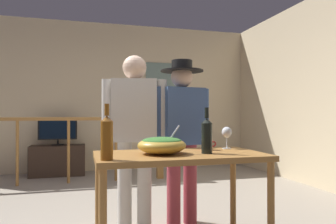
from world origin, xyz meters
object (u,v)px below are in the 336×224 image
Objects in this scene: stair_railing at (81,138)px; serving_table at (180,166)px; salad_bowl at (162,144)px; person_standing_right at (182,127)px; tv_console at (58,160)px; flat_screen_tv at (58,130)px; wine_bottle_dark at (207,135)px; person_standing_left at (135,126)px; mug_red at (207,145)px; wine_glass at (227,133)px; wine_bottle_amber at (107,137)px; framed_picture at (163,78)px.

stair_railing reaches higher than serving_table.
person_standing_right is (0.37, 0.68, 0.09)m from salad_bowl.
person_standing_right is at bearing -64.76° from tv_console.
salad_bowl is (0.97, -3.47, 0.05)m from flat_screen_tv.
wine_bottle_dark is 0.21× the size of person_standing_left.
person_standing_left is at bearing 133.42° from mug_red.
wine_glass is 0.54× the size of wine_bottle_dark.
wine_bottle_dark is (0.89, -2.88, 0.22)m from stair_railing.
serving_table is 0.63m from wine_bottle_amber.
framed_picture is 1.95× the size of wine_bottle_amber.
salad_bowl is 0.78m from person_standing_right.
wine_glass is at bearing 21.32° from serving_table.
serving_table is at bearing 120.67° from person_standing_left.
person_standing_right is at bearing 71.15° from serving_table.
person_standing_left is (-0.50, 0.53, 0.13)m from mug_red.
framed_picture is 5.53× the size of mug_red.
framed_picture is at bearing 84.16° from wine_glass.
mug_red is at bearing 27.41° from serving_table.
flat_screen_tv is (-0.39, 0.65, 0.11)m from stair_railing.
salad_bowl is 0.22× the size of person_standing_right.
person_standing_left is (-0.69, 0.49, 0.05)m from wine_glass.
person_standing_left is at bearing 108.85° from serving_table.
person_standing_left reaches higher than wine_bottle_dark.
salad_bowl reaches higher than serving_table.
serving_table is 0.54m from wine_glass.
framed_picture reaches higher than mug_red.
stair_railing reaches higher than salad_bowl.
wine_bottle_dark is (-0.65, -3.85, -0.87)m from framed_picture.
person_standing_right is at bearing 61.59° from salad_bowl.
flat_screen_tv is 3.72m from wine_bottle_amber.
tv_console is 2.58× the size of salad_bowl.
flat_screen_tv reaches higher than mug_red.
salad_bowl is at bearing -78.56° from stair_railing.
person_standing_right is (0.23, 0.67, 0.25)m from serving_table.
framed_picture is 4.00m from wine_bottle_dark.
wine_bottle_dark reaches higher than serving_table.
stair_railing is at bearing -147.77° from framed_picture.
flat_screen_tv is at bearing -76.33° from person_standing_right.
framed_picture is 2.12m from stair_railing.
flat_screen_tv is at bearing 105.53° from salad_bowl.
wine_glass is at bearing -66.06° from stair_railing.
wine_bottle_dark is (-0.28, -0.25, 0.01)m from wine_glass.
flat_screen_tv is 3.61m from salad_bowl.
serving_table is 3.48× the size of wine_bottle_amber.
framed_picture reaches higher than person_standing_left.
framed_picture is 0.76× the size of tv_console.
tv_console is 3.68m from salad_bowl.
stair_railing is (-1.54, -0.97, -1.09)m from framed_picture.
wine_glass is (-0.37, -3.61, -0.88)m from framed_picture.
flat_screen_tv is 1.81× the size of wine_bottle_amber.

